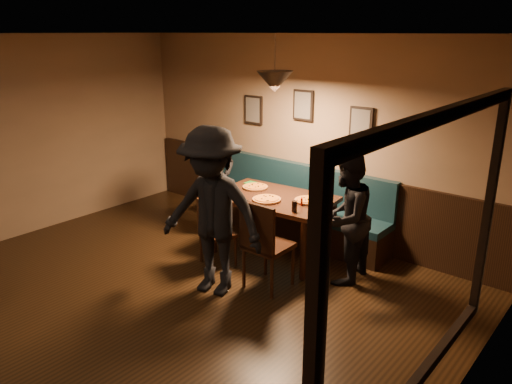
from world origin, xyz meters
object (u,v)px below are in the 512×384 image
(chair_near_left, at_px, (218,232))
(dining_table, at_px, (273,225))
(diner_front, at_px, (212,212))
(soda_glass, at_px, (294,206))
(tabasco_bottle, at_px, (302,201))
(chair_near_right, at_px, (269,244))
(diner_right, at_px, (346,218))
(booth_bench, at_px, (290,202))
(diner_left, at_px, (216,182))

(chair_near_left, bearing_deg, dining_table, 82.55)
(dining_table, distance_m, diner_front, 1.32)
(dining_table, xyz_separation_m, soda_glass, (0.54, -0.30, 0.47))
(tabasco_bottle, bearing_deg, diner_front, -109.47)
(tabasco_bottle, bearing_deg, chair_near_left, -143.53)
(chair_near_right, distance_m, diner_right, 0.94)
(chair_near_left, relative_size, diner_front, 0.45)
(dining_table, xyz_separation_m, chair_near_right, (0.50, -0.73, 0.13))
(booth_bench, bearing_deg, dining_table, -72.38)
(booth_bench, relative_size, chair_near_right, 2.83)
(booth_bench, relative_size, tabasco_bottle, 26.75)
(chair_near_left, bearing_deg, booth_bench, 103.62)
(dining_table, bearing_deg, diner_front, -91.66)
(chair_near_right, height_order, soda_glass, chair_near_right)
(diner_front, bearing_deg, soda_glass, 49.50)
(chair_near_right, relative_size, diner_front, 0.56)
(diner_right, distance_m, diner_front, 1.55)
(diner_right, relative_size, soda_glass, 11.62)
(diner_front, bearing_deg, chair_near_left, 116.04)
(dining_table, xyz_separation_m, tabasco_bottle, (0.48, -0.07, 0.46))
(booth_bench, height_order, diner_left, diner_left)
(booth_bench, height_order, soda_glass, booth_bench)
(diner_front, bearing_deg, dining_table, 80.36)
(chair_near_right, distance_m, soda_glass, 0.55)
(booth_bench, xyz_separation_m, dining_table, (0.21, -0.66, -0.10))
(chair_near_right, distance_m, diner_left, 1.73)
(chair_near_left, distance_m, tabasco_bottle, 1.12)
(chair_near_right, bearing_deg, diner_right, 49.21)
(booth_bench, height_order, chair_near_left, booth_bench)
(diner_left, bearing_deg, chair_near_right, -99.15)
(diner_front, bearing_deg, diner_right, 35.88)
(dining_table, bearing_deg, soda_glass, -34.46)
(diner_right, xyz_separation_m, diner_front, (-1.00, -1.17, 0.17))
(soda_glass, bearing_deg, dining_table, 151.18)
(soda_glass, xyz_separation_m, tabasco_bottle, (-0.06, 0.23, -0.01))
(chair_near_left, height_order, diner_right, diner_right)
(tabasco_bottle, bearing_deg, diner_left, 176.88)
(dining_table, height_order, diner_front, diner_front)
(chair_near_left, distance_m, diner_front, 0.85)
(diner_right, distance_m, soda_glass, 0.61)
(chair_near_left, distance_m, chair_near_right, 0.85)
(dining_table, relative_size, soda_glass, 11.22)
(diner_front, bearing_deg, diner_left, 119.22)
(chair_near_right, xyz_separation_m, diner_right, (0.58, 0.69, 0.25))
(booth_bench, xyz_separation_m, diner_front, (0.29, -1.86, 0.45))
(diner_right, xyz_separation_m, tabasco_bottle, (-0.60, -0.03, 0.08))
(dining_table, xyz_separation_m, diner_left, (-1.05, 0.02, 0.39))
(diner_left, distance_m, tabasco_bottle, 1.54)
(chair_near_left, xyz_separation_m, diner_front, (0.43, -0.52, 0.52))
(booth_bench, distance_m, chair_near_left, 1.35)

